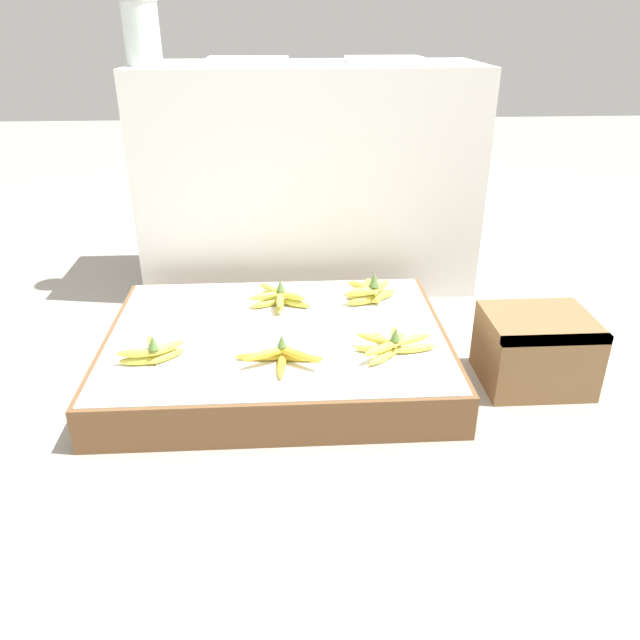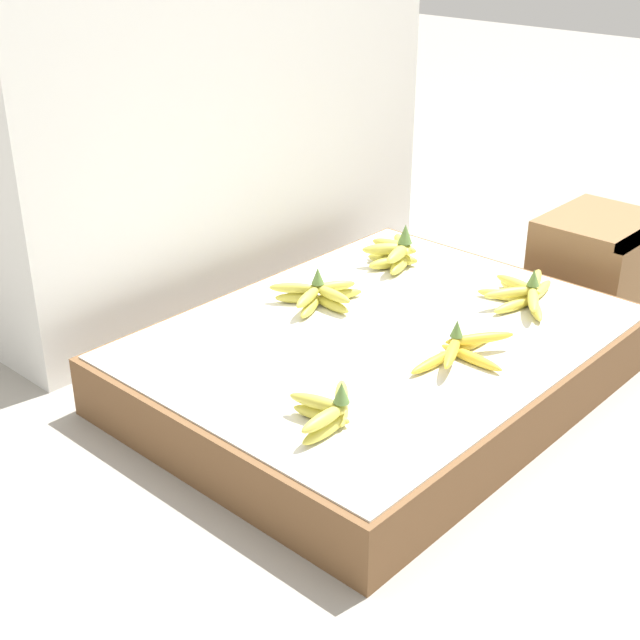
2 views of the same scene
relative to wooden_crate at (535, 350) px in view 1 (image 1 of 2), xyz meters
name	(u,v)px [view 1 (image 1 of 2)]	position (x,y,z in m)	size (l,w,h in m)	color
ground_plane	(278,369)	(-0.76, 0.12, -0.11)	(10.00, 10.00, 0.00)	gray
display_platform	(277,350)	(-0.76, 0.12, -0.04)	(1.03, 0.79, 0.13)	brown
back_vendor_table	(309,178)	(-0.63, 0.86, 0.31)	(1.28, 0.48, 0.84)	white
wooden_crate	(535,350)	(0.00, 0.00, 0.00)	(0.31, 0.26, 0.22)	olive
banana_bunch_front_left	(153,352)	(-1.11, -0.04, 0.05)	(0.18, 0.12, 0.09)	gold
banana_bunch_front_midleft	(281,356)	(-0.75, -0.08, 0.05)	(0.25, 0.15, 0.08)	gold
banana_bunch_front_midright	(392,344)	(-0.44, -0.03, 0.05)	(0.24, 0.20, 0.09)	#DBCC4C
banana_bunch_middle_midleft	(278,298)	(-0.76, 0.30, 0.05)	(0.21, 0.19, 0.09)	gold
banana_bunch_middle_midright	(370,292)	(-0.45, 0.32, 0.06)	(0.19, 0.14, 0.11)	gold
glass_jar	(141,30)	(-1.19, 0.76, 0.84)	(0.13, 0.13, 0.22)	silver
foam_tray_white	(248,60)	(-0.85, 0.91, 0.74)	(0.30, 0.15, 0.02)	white
foam_tray_dark	(384,59)	(-0.35, 0.90, 0.74)	(0.28, 0.18, 0.02)	white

